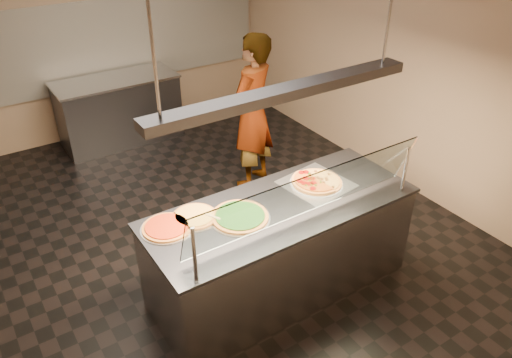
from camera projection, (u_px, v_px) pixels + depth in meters
ground at (207, 227)px, 5.53m from camera, size 5.00×6.00×0.02m
wall_back at (97, 29)px, 6.88m from camera, size 5.00×0.02×3.00m
wall_front at (468, 287)px, 2.59m from camera, size 5.00×0.02×3.00m
wall_right at (387, 55)px, 5.91m from camera, size 0.02×6.00×3.00m
tile_band at (101, 44)px, 6.97m from camera, size 4.90×0.02×1.20m
serving_counter at (280, 248)px, 4.48m from camera, size 2.38×0.94×0.93m
sneeze_guard at (309, 195)px, 3.84m from camera, size 2.14×0.18×0.54m
perforated_tray at (316, 183)px, 4.53m from camera, size 0.61×0.61×0.01m
half_pizza_pepperoni at (307, 184)px, 4.46m from camera, size 0.28×0.47×0.05m
half_pizza_sausage at (325, 178)px, 4.57m from camera, size 0.28×0.47×0.04m
pizza_spinach at (240, 216)px, 4.07m from camera, size 0.50×0.50×0.03m
pizza_cheese at (195, 216)px, 4.08m from camera, size 0.39×0.39×0.03m
pizza_tomato at (167, 227)px, 3.95m from camera, size 0.42×0.42×0.03m
pizza_spatula at (220, 216)px, 4.06m from camera, size 0.26×0.20×0.02m
prep_table at (119, 110)px, 7.09m from camera, size 1.67×0.74×0.93m
worker at (252, 113)px, 5.84m from camera, size 0.82×0.71×1.88m
heat_lamp_housing at (285, 92)px, 3.70m from camera, size 2.30×0.18×0.08m
lamp_rod_left at (152, 40)px, 2.95m from camera, size 0.02×0.02×1.01m
lamp_rod_right at (391, 0)px, 3.88m from camera, size 0.02×0.02×1.01m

